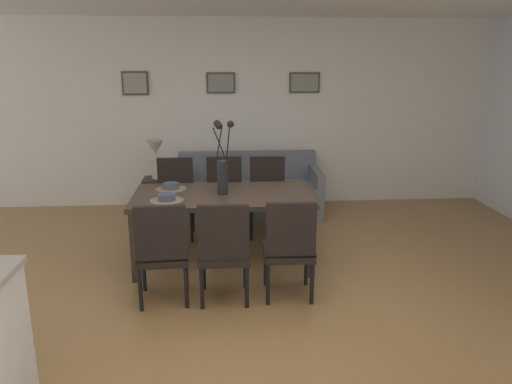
{
  "coord_description": "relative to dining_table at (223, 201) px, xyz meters",
  "views": [
    {
      "loc": [
        -0.21,
        -3.86,
        2.08
      ],
      "look_at": [
        0.13,
        0.92,
        0.78
      ],
      "focal_mm": 35.03,
      "sensor_mm": 36.0,
      "label": 1
    }
  ],
  "objects": [
    {
      "name": "ground_plane",
      "position": [
        0.2,
        -1.01,
        -0.66
      ],
      "size": [
        9.0,
        9.0,
        0.0
      ],
      "primitive_type": "plane",
      "color": "olive"
    },
    {
      "name": "back_wall_panel",
      "position": [
        0.2,
        2.24,
        0.64
      ],
      "size": [
        9.0,
        0.1,
        2.6
      ],
      "primitive_type": "cube",
      "color": "white",
      "rests_on": "ground"
    },
    {
      "name": "dining_table",
      "position": [
        0.0,
        0.0,
        0.0
      ],
      "size": [
        1.8,
        0.96,
        0.74
      ],
      "color": "#3D2D23",
      "rests_on": "ground"
    },
    {
      "name": "dining_chair_near_left",
      "position": [
        -0.52,
        -0.87,
        -0.15
      ],
      "size": [
        0.47,
        0.47,
        0.92
      ],
      "color": "black",
      "rests_on": "ground"
    },
    {
      "name": "dining_chair_near_right",
      "position": [
        -0.56,
        0.87,
        -0.15
      ],
      "size": [
        0.45,
        0.45,
        0.92
      ],
      "color": "black",
      "rests_on": "ground"
    },
    {
      "name": "dining_chair_far_left",
      "position": [
        -0.0,
        -0.89,
        -0.15
      ],
      "size": [
        0.44,
        0.44,
        0.92
      ],
      "color": "black",
      "rests_on": "ground"
    },
    {
      "name": "dining_chair_far_right",
      "position": [
        0.02,
        0.9,
        -0.15
      ],
      "size": [
        0.46,
        0.46,
        0.92
      ],
      "color": "black",
      "rests_on": "ground"
    },
    {
      "name": "dining_chair_mid_left",
      "position": [
        0.56,
        -0.86,
        -0.15
      ],
      "size": [
        0.46,
        0.46,
        0.92
      ],
      "color": "black",
      "rests_on": "ground"
    },
    {
      "name": "dining_chair_mid_right",
      "position": [
        0.53,
        0.87,
        -0.15
      ],
      "size": [
        0.47,
        0.47,
        0.92
      ],
      "color": "black",
      "rests_on": "ground"
    },
    {
      "name": "centerpiece_vase",
      "position": [
        0.0,
        0.0,
        0.36
      ],
      "size": [
        0.21,
        0.23,
        0.73
      ],
      "color": "#232326",
      "rests_on": "dining_table"
    },
    {
      "name": "placemat_near_left",
      "position": [
        -0.54,
        -0.22,
        0.08
      ],
      "size": [
        0.32,
        0.32,
        0.01
      ],
      "primitive_type": "cylinder",
      "color": "#7F705B",
      "rests_on": "dining_table"
    },
    {
      "name": "bowl_near_left",
      "position": [
        -0.54,
        -0.22,
        0.12
      ],
      "size": [
        0.17,
        0.17,
        0.07
      ],
      "color": "#475166",
      "rests_on": "dining_table"
    },
    {
      "name": "placemat_near_right",
      "position": [
        -0.54,
        0.22,
        0.08
      ],
      "size": [
        0.32,
        0.32,
        0.01
      ],
      "primitive_type": "cylinder",
      "color": "#7F705B",
      "rests_on": "dining_table"
    },
    {
      "name": "bowl_near_right",
      "position": [
        -0.54,
        0.22,
        0.12
      ],
      "size": [
        0.17,
        0.17,
        0.07
      ],
      "color": "#475166",
      "rests_on": "dining_table"
    },
    {
      "name": "sofa",
      "position": [
        0.35,
        1.68,
        -0.39
      ],
      "size": [
        1.91,
        0.84,
        0.8
      ],
      "color": "slate",
      "rests_on": "ground"
    },
    {
      "name": "side_table",
      "position": [
        -0.87,
        1.63,
        -0.4
      ],
      "size": [
        0.36,
        0.36,
        0.52
      ],
      "primitive_type": "cube",
      "color": "black",
      "rests_on": "ground"
    },
    {
      "name": "table_lamp",
      "position": [
        -0.87,
        1.63,
        0.23
      ],
      "size": [
        0.22,
        0.22,
        0.51
      ],
      "color": "beige",
      "rests_on": "side_table"
    },
    {
      "name": "framed_picture_left",
      "position": [
        -1.16,
        2.17,
        1.06
      ],
      "size": [
        0.36,
        0.03,
        0.32
      ],
      "color": "#473828"
    },
    {
      "name": "framed_picture_center",
      "position": [
        0.0,
        2.17,
        1.06
      ],
      "size": [
        0.39,
        0.03,
        0.28
      ],
      "color": "#473828"
    },
    {
      "name": "framed_picture_right",
      "position": [
        1.16,
        2.17,
        1.06
      ],
      "size": [
        0.43,
        0.03,
        0.28
      ],
      "color": "#473828"
    }
  ]
}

